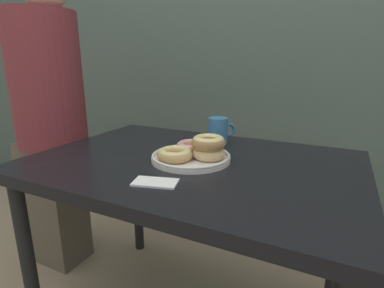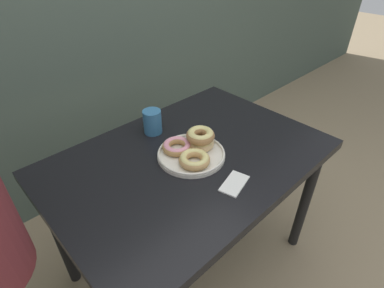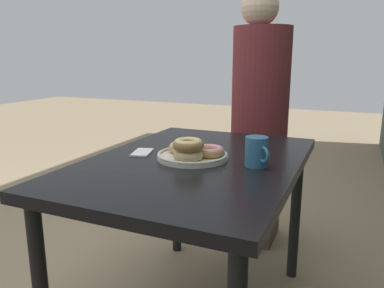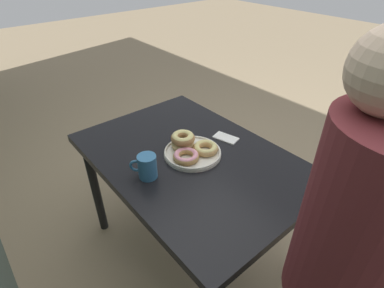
# 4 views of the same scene
# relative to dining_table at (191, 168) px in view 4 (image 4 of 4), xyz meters

# --- Properties ---
(ground_plane) EXTENTS (14.00, 14.00, 0.00)m
(ground_plane) POSITION_rel_dining_table_xyz_m (0.00, -0.22, -0.64)
(ground_plane) COLOR #937F60
(dining_table) EXTENTS (1.12, 0.78, 0.71)m
(dining_table) POSITION_rel_dining_table_xyz_m (0.00, 0.00, 0.00)
(dining_table) COLOR black
(dining_table) RESTS_ON ground_plane
(donut_plate) EXTENTS (0.28, 0.28, 0.09)m
(donut_plate) POSITION_rel_dining_table_xyz_m (0.01, -0.01, 0.11)
(donut_plate) COLOR silver
(donut_plate) RESTS_ON dining_table
(coffee_mug) EXTENTS (0.10, 0.10, 0.11)m
(coffee_mug) POSITION_rel_dining_table_xyz_m (0.01, 0.24, 0.13)
(coffee_mug) COLOR teal
(coffee_mug) RESTS_ON dining_table
(person_figure) EXTENTS (0.37, 0.32, 1.45)m
(person_figure) POSITION_rel_dining_table_xyz_m (-0.80, 0.06, 0.13)
(person_figure) COLOR brown
(person_figure) RESTS_ON ground_plane
(napkin) EXTENTS (0.14, 0.10, 0.01)m
(napkin) POSITION_rel_dining_table_xyz_m (0.00, -0.24, 0.08)
(napkin) COLOR white
(napkin) RESTS_ON dining_table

